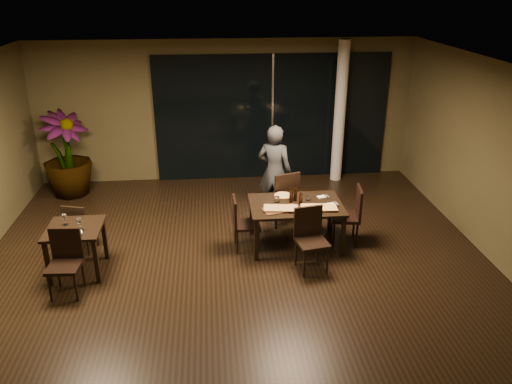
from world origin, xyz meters
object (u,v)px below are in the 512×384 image
object	(u,v)px
bottle_b	(301,197)
bottle_a	(291,195)
potted_plant	(66,155)
chair_main_left	(242,221)
chair_side_near	(65,258)
chair_main_right	(351,213)
main_table	(296,208)
chair_main_far	(284,195)
bottle_c	(295,192)
chair_main_near	(310,235)
chair_side_far	(79,225)
diner	(275,171)
side_table	(75,235)

from	to	relation	value
bottle_b	bottle_a	bearing A→B (deg)	147.73
potted_plant	chair_main_left	bearing A→B (deg)	-37.68
chair_side_near	bottle_a	xyz separation A→B (m)	(3.36, 1.08, 0.36)
chair_main_right	bottle_b	xyz separation A→B (m)	(-0.85, -0.01, 0.32)
chair_main_left	chair_main_right	xyz separation A→B (m)	(1.81, 0.03, 0.05)
main_table	chair_main_right	world-z (taller)	chair_main_right
chair_main_far	potted_plant	world-z (taller)	potted_plant
chair_main_right	bottle_c	distance (m)	0.99
bottle_a	bottle_c	size ratio (longest dim) A/B	0.93
chair_main_right	bottle_a	world-z (taller)	bottle_a
chair_main_near	bottle_c	xyz separation A→B (m)	(-0.10, 0.83, 0.36)
potted_plant	chair_main_near	bearing A→B (deg)	-36.72
chair_side_far	bottle_c	world-z (taller)	bottle_c
bottle_a	chair_side_near	bearing A→B (deg)	-162.17
chair_side_far	bottle_b	bearing A→B (deg)	-165.88
main_table	bottle_a	distance (m)	0.24
bottle_b	chair_main_far	bearing A→B (deg)	101.29
chair_main_far	chair_side_near	size ratio (longest dim) A/B	1.09
chair_main_left	diner	bearing A→B (deg)	-31.23
diner	potted_plant	distance (m)	4.26
chair_main_right	diner	bearing A→B (deg)	-128.10
chair_main_left	bottle_a	size ratio (longest dim) A/B	3.26
chair_side_near	bottle_c	world-z (taller)	bottle_c
main_table	chair_main_left	xyz separation A→B (m)	(-0.89, -0.04, -0.17)
diner	bottle_b	world-z (taller)	diner
main_table	chair_main_far	size ratio (longest dim) A/B	1.46
chair_main_right	chair_side_near	size ratio (longest dim) A/B	1.05
chair_main_near	bottle_c	world-z (taller)	bottle_c
side_table	chair_side_near	xyz separation A→B (m)	(-0.03, -0.51, -0.10)
chair_main_near	main_table	bearing A→B (deg)	88.53
side_table	chair_main_left	size ratio (longest dim) A/B	0.88
bottle_c	chair_main_near	bearing A→B (deg)	-83.03
chair_main_near	chair_side_near	bearing A→B (deg)	175.01
chair_main_far	bottle_b	xyz separation A→B (m)	(0.15, -0.77, 0.30)
main_table	diner	distance (m)	1.22
side_table	chair_side_near	size ratio (longest dim) A/B	0.85
chair_main_right	bottle_c	size ratio (longest dim) A/B	3.31
chair_main_far	bottle_c	distance (m)	0.70
chair_main_near	potted_plant	distance (m)	5.43
side_table	bottle_c	bearing A→B (deg)	10.63
chair_side_far	chair_main_near	bearing A→B (deg)	-176.40
diner	potted_plant	size ratio (longest dim) A/B	1.01
chair_main_left	bottle_c	distance (m)	0.99
chair_side_far	chair_main_left	bearing A→B (deg)	-167.05
chair_main_near	bottle_c	bearing A→B (deg)	86.92
diner	potted_plant	xyz separation A→B (m)	(-4.04, 1.35, -0.01)
chair_main_far	diner	distance (m)	0.54
chair_main_near	bottle_a	world-z (taller)	bottle_a
chair_main_left	bottle_a	bearing A→B (deg)	-84.02
side_table	chair_side_far	bearing A→B (deg)	99.52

